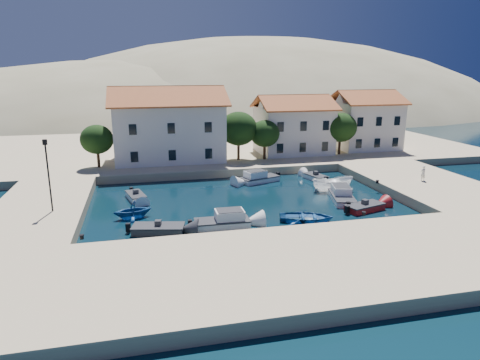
% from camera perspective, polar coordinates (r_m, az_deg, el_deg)
% --- Properties ---
extents(ground, '(400.00, 400.00, 0.00)m').
position_cam_1_polar(ground, '(33.80, 4.67, -7.80)').
color(ground, black).
rests_on(ground, ground).
extents(quay_south, '(52.00, 12.00, 1.00)m').
position_cam_1_polar(quay_south, '(28.45, 8.46, -11.28)').
color(quay_south, '#CCB08B').
rests_on(quay_south, ground).
extents(quay_east, '(11.00, 20.00, 1.00)m').
position_cam_1_polar(quay_east, '(51.44, 23.34, -0.55)').
color(quay_east, '#CCB08B').
rests_on(quay_east, ground).
extents(quay_west, '(8.00, 20.00, 1.00)m').
position_cam_1_polar(quay_west, '(42.58, -25.16, -3.72)').
color(quay_west, '#CCB08B').
rests_on(quay_west, ground).
extents(quay_north, '(80.00, 36.00, 1.00)m').
position_cam_1_polar(quay_north, '(69.82, -3.33, 4.33)').
color(quay_north, '#CCB08B').
rests_on(quay_north, ground).
extents(hills, '(254.00, 176.00, 99.00)m').
position_cam_1_polar(hills, '(160.46, -1.98, 1.45)').
color(hills, gray).
rests_on(hills, ground).
extents(building_left, '(14.70, 9.45, 9.70)m').
position_cam_1_polar(building_left, '(58.24, -9.51, 7.53)').
color(building_left, white).
rests_on(building_left, quay_north).
extents(building_mid, '(10.50, 8.40, 8.30)m').
position_cam_1_polar(building_mid, '(63.09, 7.12, 7.49)').
color(building_mid, white).
rests_on(building_mid, quay_north).
extents(building_right, '(9.45, 8.40, 8.80)m').
position_cam_1_polar(building_right, '(69.01, 16.31, 7.83)').
color(building_right, white).
rests_on(building_right, quay_north).
extents(trees, '(37.30, 5.30, 6.45)m').
position_cam_1_polar(trees, '(57.55, 1.28, 6.54)').
color(trees, '#382314').
rests_on(trees, quay_north).
extents(lamppost, '(0.35, 0.25, 6.22)m').
position_cam_1_polar(lamppost, '(39.32, -24.25, 1.39)').
color(lamppost, black).
rests_on(lamppost, quay_west).
extents(bollards, '(29.36, 9.56, 0.30)m').
position_cam_1_polar(bollards, '(37.71, 6.97, -3.61)').
color(bollards, black).
rests_on(bollards, ground).
extents(motorboat_grey_sw, '(4.45, 2.70, 1.25)m').
position_cam_1_polar(motorboat_grey_sw, '(35.41, -10.83, -6.46)').
color(motorboat_grey_sw, '#313236').
rests_on(motorboat_grey_sw, ground).
extents(cabin_cruiser_south, '(4.64, 2.06, 1.60)m').
position_cam_1_polar(cabin_cruiser_south, '(36.02, -2.38, -5.52)').
color(cabin_cruiser_south, white).
rests_on(cabin_cruiser_south, ground).
extents(rowboat_south, '(5.43, 4.55, 0.96)m').
position_cam_1_polar(rowboat_south, '(37.94, 8.84, -5.40)').
color(rowboat_south, '#194E8D').
rests_on(rowboat_south, ground).
extents(motorboat_red_se, '(4.13, 2.74, 1.25)m').
position_cam_1_polar(motorboat_red_se, '(41.77, 16.28, -3.52)').
color(motorboat_red_se, maroon).
rests_on(motorboat_red_se, ground).
extents(cabin_cruiser_east, '(3.24, 5.35, 1.60)m').
position_cam_1_polar(cabin_cruiser_east, '(44.15, 13.46, -2.12)').
color(cabin_cruiser_east, white).
rests_on(cabin_cruiser_east, ground).
extents(boat_east, '(4.68, 2.11, 1.75)m').
position_cam_1_polar(boat_east, '(47.58, 12.19, -1.44)').
color(boat_east, white).
rests_on(boat_east, ground).
extents(motorboat_white_ne, '(2.34, 3.58, 1.25)m').
position_cam_1_polar(motorboat_white_ne, '(52.02, 10.05, 0.37)').
color(motorboat_white_ne, white).
rests_on(motorboat_white_ne, ground).
extents(rowboat_west, '(3.87, 3.52, 1.76)m').
position_cam_1_polar(rowboat_west, '(39.40, -14.07, -4.91)').
color(rowboat_west, '#194E8D').
rests_on(rowboat_west, ground).
extents(motorboat_white_west, '(2.24, 3.64, 1.25)m').
position_cam_1_polar(motorboat_white_west, '(44.71, -13.70, -2.16)').
color(motorboat_white_west, white).
rests_on(motorboat_white_west, ground).
extents(cabin_cruiser_north, '(4.97, 3.33, 1.60)m').
position_cam_1_polar(cabin_cruiser_north, '(50.26, 2.66, 0.29)').
color(cabin_cruiser_north, white).
rests_on(cabin_cruiser_north, ground).
extents(pedestrian, '(0.66, 0.47, 1.68)m').
position_cam_1_polar(pedestrian, '(50.76, 23.22, 0.83)').
color(pedestrian, silver).
rests_on(pedestrian, quay_east).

